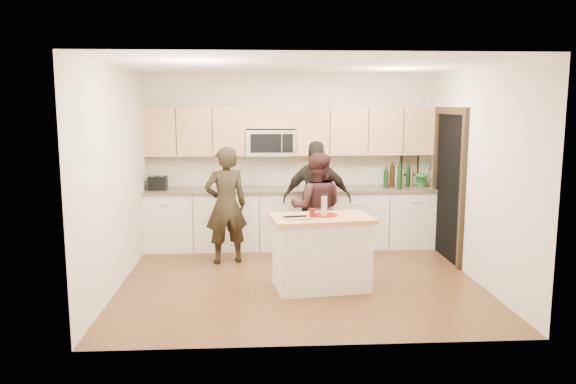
{
  "coord_description": "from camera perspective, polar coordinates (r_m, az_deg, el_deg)",
  "views": [
    {
      "loc": [
        -0.56,
        -6.95,
        2.24
      ],
      "look_at": [
        -0.13,
        0.35,
        1.09
      ],
      "focal_mm": 35.0,
      "sensor_mm": 36.0,
      "label": 1
    }
  ],
  "objects": [
    {
      "name": "orchid",
      "position": [
        9.13,
        13.56,
        2.0
      ],
      "size": [
        0.34,
        0.32,
        0.48
      ],
      "primitive_type": "imported",
      "rotation": [
        0.0,
        0.0,
        0.6
      ],
      "color": "#2D7234",
      "rests_on": "back_cabinetry"
    },
    {
      "name": "island",
      "position": [
        6.89,
        3.4,
        -6.12
      ],
      "size": [
        1.28,
        0.86,
        0.9
      ],
      "rotation": [
        0.0,
        0.0,
        0.14
      ],
      "color": "silver",
      "rests_on": "ground"
    },
    {
      "name": "floor",
      "position": [
        7.33,
        1.16,
        -8.9
      ],
      "size": [
        4.5,
        4.5,
        0.0
      ],
      "primitive_type": "plane",
      "color": "brown",
      "rests_on": "ground"
    },
    {
      "name": "cutting_board",
      "position": [
        6.66,
        1.09,
        -2.62
      ],
      "size": [
        0.29,
        0.23,
        0.02
      ],
      "primitive_type": "cube",
      "rotation": [
        0.0,
        0.0,
        0.14
      ],
      "color": "tan",
      "rests_on": "island"
    },
    {
      "name": "back_cabinetry",
      "position": [
        8.84,
        0.3,
        -2.63
      ],
      "size": [
        4.5,
        0.66,
        0.94
      ],
      "color": "silver",
      "rests_on": "ground"
    },
    {
      "name": "dish_towel",
      "position": [
        8.59,
        -5.96,
        -0.79
      ],
      "size": [
        0.34,
        0.6,
        0.48
      ],
      "color": "white",
      "rests_on": "ground"
    },
    {
      "name": "microwave",
      "position": [
        8.77,
        -1.77,
        5.05
      ],
      "size": [
        0.76,
        0.41,
        0.4
      ],
      "color": "silver",
      "rests_on": "ground"
    },
    {
      "name": "upper_cabinetry",
      "position": [
        8.82,
        0.47,
        6.33
      ],
      "size": [
        4.5,
        0.33,
        0.75
      ],
      "color": "tan",
      "rests_on": "ground"
    },
    {
      "name": "knife",
      "position": [
        6.53,
        1.57,
        -2.74
      ],
      "size": [
        0.2,
        0.05,
        0.01
      ],
      "primitive_type": "cube",
      "rotation": [
        0.0,
        0.0,
        0.14
      ],
      "color": "silver",
      "rests_on": "cutting_board"
    },
    {
      "name": "framed_picture",
      "position": [
        9.33,
        12.24,
        2.81
      ],
      "size": [
        0.3,
        0.03,
        0.38
      ],
      "color": "black",
      "rests_on": "ground"
    },
    {
      "name": "box_grater",
      "position": [
        6.74,
        3.68,
        -1.28
      ],
      "size": [
        0.08,
        0.05,
        0.26
      ],
      "color": "silver",
      "rests_on": "red_plate"
    },
    {
      "name": "red_plate",
      "position": [
        6.85,
        3.77,
        -2.33
      ],
      "size": [
        0.3,
        0.3,
        0.02
      ],
      "primitive_type": "cylinder",
      "color": "maroon",
      "rests_on": "island"
    },
    {
      "name": "room_shell",
      "position": [
        6.99,
        1.21,
        4.73
      ],
      "size": [
        4.52,
        4.02,
        2.71
      ],
      "color": "beige",
      "rests_on": "ground"
    },
    {
      "name": "drink_glass",
      "position": [
        6.74,
        2.45,
        -2.13
      ],
      "size": [
        0.07,
        0.07,
        0.1
      ],
      "primitive_type": "cylinder",
      "color": "#67100B",
      "rests_on": "island"
    },
    {
      "name": "tongs",
      "position": [
        6.64,
        0.72,
        -2.49
      ],
      "size": [
        0.28,
        0.07,
        0.02
      ],
      "primitive_type": "cube",
      "rotation": [
        0.0,
        0.0,
        0.14
      ],
      "color": "black",
      "rests_on": "cutting_board"
    },
    {
      "name": "woman_center",
      "position": [
        7.98,
        2.93,
        -1.61
      ],
      "size": [
        0.83,
        0.68,
        1.57
      ],
      "primitive_type": "imported",
      "rotation": [
        0.0,
        0.0,
        3.02
      ],
      "color": "#31181A",
      "rests_on": "ground"
    },
    {
      "name": "woman_left",
      "position": [
        7.95,
        -6.33,
        -1.36
      ],
      "size": [
        0.69,
        0.55,
        1.66
      ],
      "primitive_type": "imported",
      "rotation": [
        0.0,
        0.0,
        3.42
      ],
      "color": "black",
      "rests_on": "ground"
    },
    {
      "name": "woman_right",
      "position": [
        8.23,
        2.97,
        -0.76
      ],
      "size": [
        1.04,
        0.5,
        1.72
      ],
      "primitive_type": "imported",
      "rotation": [
        0.0,
        0.0,
        3.06
      ],
      "color": "black",
      "rests_on": "ground"
    },
    {
      "name": "toaster",
      "position": [
        8.83,
        -13.08,
        0.89
      ],
      "size": [
        0.28,
        0.22,
        0.21
      ],
      "color": "black",
      "rests_on": "back_cabinetry"
    },
    {
      "name": "doorway",
      "position": [
        8.4,
        16.03,
        1.16
      ],
      "size": [
        0.06,
        1.25,
        2.2
      ],
      "color": "black",
      "rests_on": "ground"
    },
    {
      "name": "bottle_cluster",
      "position": [
        9.0,
        11.17,
        1.6
      ],
      "size": [
        0.51,
        0.37,
        0.41
      ],
      "color": "black",
      "rests_on": "back_cabinetry"
    }
  ]
}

